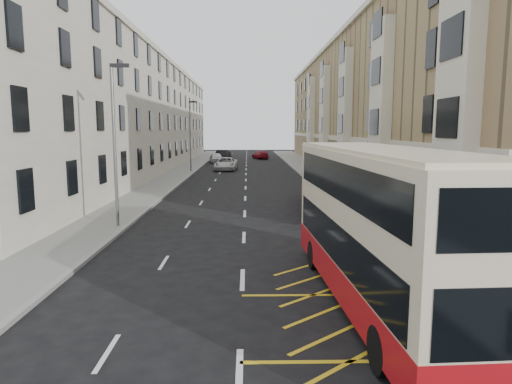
{
  "coord_description": "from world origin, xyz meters",
  "views": [
    {
      "loc": [
        0.18,
        -10.75,
        5.01
      ],
      "look_at": [
        0.51,
        7.08,
        2.54
      ],
      "focal_mm": 32.0,
      "sensor_mm": 36.0,
      "label": 1
    }
  ],
  "objects_px": {
    "street_lamp_far": "(191,132)",
    "double_decker_rear": "(322,177)",
    "car_silver": "(216,158)",
    "car_red": "(260,155)",
    "double_decker_front": "(380,227)",
    "car_dark": "(222,155)",
    "white_van": "(226,164)",
    "street_lamp_near": "(115,137)",
    "pedestrian_far": "(450,250)"
  },
  "relations": [
    {
      "from": "street_lamp_far",
      "to": "double_decker_rear",
      "type": "distance_m",
      "value": 27.3
    },
    {
      "from": "street_lamp_far",
      "to": "double_decker_rear",
      "type": "relative_size",
      "value": 0.77
    },
    {
      "from": "car_silver",
      "to": "car_red",
      "type": "relative_size",
      "value": 0.96
    },
    {
      "from": "car_silver",
      "to": "car_red",
      "type": "bearing_deg",
      "value": 46.04
    },
    {
      "from": "double_decker_front",
      "to": "car_silver",
      "type": "bearing_deg",
      "value": 95.93
    },
    {
      "from": "car_silver",
      "to": "car_red",
      "type": "distance_m",
      "value": 11.94
    },
    {
      "from": "double_decker_front",
      "to": "car_dark",
      "type": "relative_size",
      "value": 2.32
    },
    {
      "from": "white_van",
      "to": "car_silver",
      "type": "distance_m",
      "value": 11.52
    },
    {
      "from": "street_lamp_near",
      "to": "double_decker_rear",
      "type": "bearing_deg",
      "value": 25.08
    },
    {
      "from": "car_dark",
      "to": "car_red",
      "type": "xyz_separation_m",
      "value": [
        6.3,
        2.5,
        -0.13
      ]
    },
    {
      "from": "street_lamp_near",
      "to": "pedestrian_far",
      "type": "xyz_separation_m",
      "value": [
        13.47,
        -7.71,
        -3.73
      ]
    },
    {
      "from": "pedestrian_far",
      "to": "car_silver",
      "type": "xyz_separation_m",
      "value": [
        -11.53,
        51.88,
        -0.14
      ]
    },
    {
      "from": "white_van",
      "to": "car_dark",
      "type": "distance_m",
      "value": 18.76
    },
    {
      "from": "street_lamp_far",
      "to": "car_silver",
      "type": "relative_size",
      "value": 1.77
    },
    {
      "from": "double_decker_front",
      "to": "double_decker_rear",
      "type": "xyz_separation_m",
      "value": [
        0.91,
        15.56,
        -0.23
      ]
    },
    {
      "from": "white_van",
      "to": "car_red",
      "type": "distance_m",
      "value": 21.73
    },
    {
      "from": "street_lamp_near",
      "to": "pedestrian_far",
      "type": "relative_size",
      "value": 5.27
    },
    {
      "from": "street_lamp_near",
      "to": "double_decker_front",
      "type": "xyz_separation_m",
      "value": [
        10.24,
        -10.34,
        -2.35
      ]
    },
    {
      "from": "street_lamp_far",
      "to": "car_silver",
      "type": "distance_m",
      "value": 14.82
    },
    {
      "from": "pedestrian_far",
      "to": "car_red",
      "type": "height_order",
      "value": "pedestrian_far"
    },
    {
      "from": "double_decker_rear",
      "to": "car_silver",
      "type": "bearing_deg",
      "value": 109.07
    },
    {
      "from": "double_decker_front",
      "to": "car_red",
      "type": "xyz_separation_m",
      "value": [
        -1.56,
        64.36,
        -1.61
      ]
    },
    {
      "from": "double_decker_rear",
      "to": "white_van",
      "type": "xyz_separation_m",
      "value": [
        -7.25,
        27.6,
        -1.29
      ]
    },
    {
      "from": "car_dark",
      "to": "car_red",
      "type": "distance_m",
      "value": 6.78
    },
    {
      "from": "street_lamp_far",
      "to": "car_dark",
      "type": "distance_m",
      "value": 21.99
    },
    {
      "from": "double_decker_rear",
      "to": "street_lamp_near",
      "type": "bearing_deg",
      "value": -149.16
    },
    {
      "from": "street_lamp_far",
      "to": "pedestrian_far",
      "type": "height_order",
      "value": "street_lamp_far"
    },
    {
      "from": "double_decker_rear",
      "to": "street_lamp_far",
      "type": "bearing_deg",
      "value": 119.99
    },
    {
      "from": "street_lamp_near",
      "to": "white_van",
      "type": "distance_m",
      "value": 33.27
    },
    {
      "from": "street_lamp_near",
      "to": "car_dark",
      "type": "distance_m",
      "value": 51.72
    },
    {
      "from": "double_decker_rear",
      "to": "white_van",
      "type": "relative_size",
      "value": 1.86
    },
    {
      "from": "street_lamp_far",
      "to": "double_decker_front",
      "type": "xyz_separation_m",
      "value": [
        10.24,
        -40.34,
        -2.35
      ]
    },
    {
      "from": "double_decker_rear",
      "to": "car_red",
      "type": "relative_size",
      "value": 2.2
    },
    {
      "from": "double_decker_rear",
      "to": "car_silver",
      "type": "xyz_separation_m",
      "value": [
        -9.21,
        38.95,
        -1.29
      ]
    },
    {
      "from": "double_decker_front",
      "to": "pedestrian_far",
      "type": "xyz_separation_m",
      "value": [
        3.23,
        2.63,
        -1.38
      ]
    },
    {
      "from": "double_decker_front",
      "to": "white_van",
      "type": "bearing_deg",
      "value": 95.62
    },
    {
      "from": "street_lamp_near",
      "to": "street_lamp_far",
      "type": "xyz_separation_m",
      "value": [
        0.0,
        30.0,
        0.0
      ]
    },
    {
      "from": "car_dark",
      "to": "car_red",
      "type": "height_order",
      "value": "car_dark"
    },
    {
      "from": "pedestrian_far",
      "to": "white_van",
      "type": "distance_m",
      "value": 41.64
    },
    {
      "from": "street_lamp_near",
      "to": "double_decker_rear",
      "type": "xyz_separation_m",
      "value": [
        11.15,
        5.22,
        -2.57
      ]
    },
    {
      "from": "car_dark",
      "to": "car_red",
      "type": "bearing_deg",
      "value": 36.15
    },
    {
      "from": "car_dark",
      "to": "car_silver",
      "type": "bearing_deg",
      "value": -78.91
    },
    {
      "from": "double_decker_rear",
      "to": "car_silver",
      "type": "relative_size",
      "value": 2.28
    },
    {
      "from": "car_silver",
      "to": "street_lamp_near",
      "type": "bearing_deg",
      "value": -102.07
    },
    {
      "from": "street_lamp_far",
      "to": "double_decker_rear",
      "type": "height_order",
      "value": "street_lamp_far"
    },
    {
      "from": "street_lamp_far",
      "to": "car_dark",
      "type": "relative_size",
      "value": 1.64
    },
    {
      "from": "white_van",
      "to": "street_lamp_near",
      "type": "bearing_deg",
      "value": -93.79
    },
    {
      "from": "double_decker_front",
      "to": "car_dark",
      "type": "bearing_deg",
      "value": 94.52
    },
    {
      "from": "car_silver",
      "to": "car_red",
      "type": "xyz_separation_m",
      "value": [
        6.74,
        9.85,
        -0.09
      ]
    },
    {
      "from": "white_van",
      "to": "car_red",
      "type": "relative_size",
      "value": 1.19
    }
  ]
}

